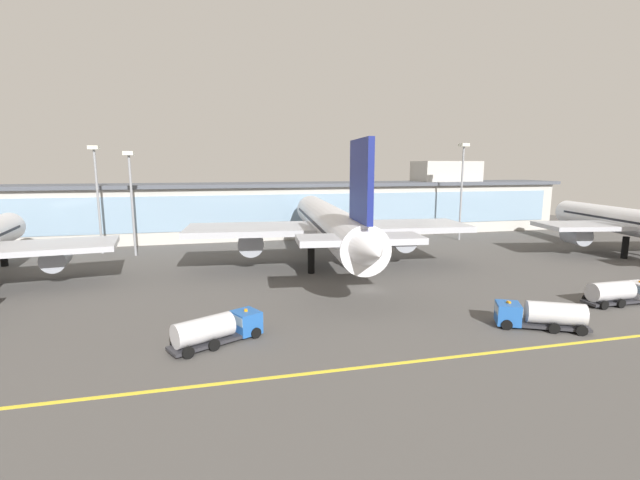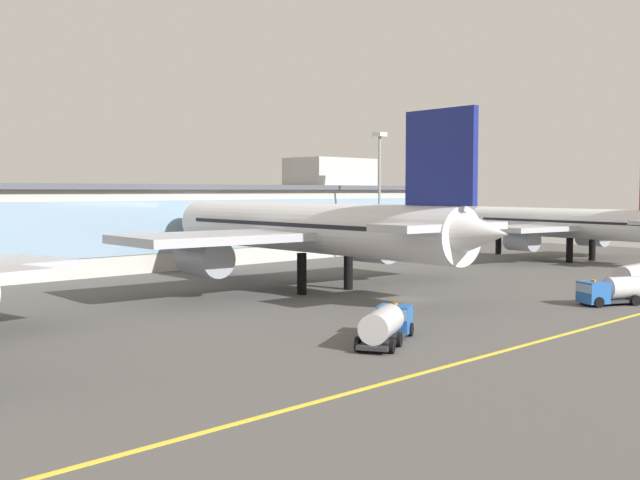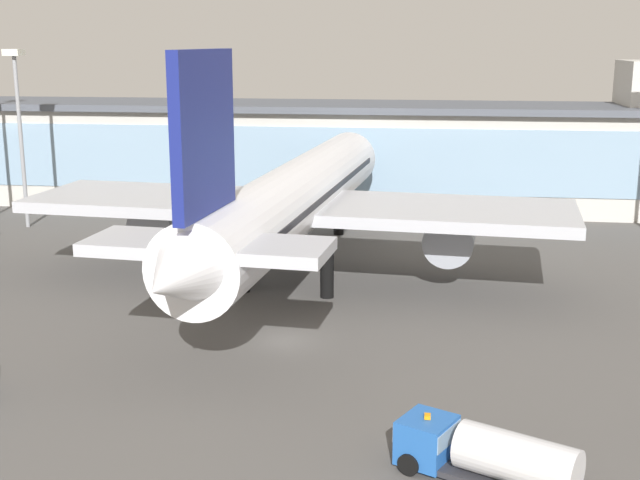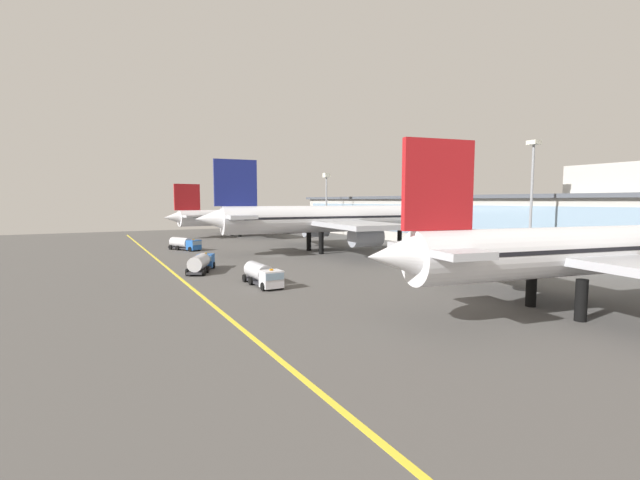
# 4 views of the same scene
# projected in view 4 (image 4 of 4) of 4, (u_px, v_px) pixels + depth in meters

# --- Properties ---
(ground_plane) EXTENTS (187.64, 187.64, 0.00)m
(ground_plane) POSITION_uv_depth(u_px,v_px,m) (273.00, 256.00, 89.14)
(ground_plane) COLOR #514F4C
(taxiway_centreline_stripe) EXTENTS (150.11, 0.50, 0.01)m
(taxiway_centreline_stripe) POSITION_uv_depth(u_px,v_px,m) (162.00, 264.00, 78.65)
(taxiway_centreline_stripe) COLOR yellow
(taxiway_centreline_stripe) RESTS_ON ground
(terminal_building) EXTENTS (137.03, 14.00, 18.01)m
(terminal_building) POSITION_uv_depth(u_px,v_px,m) (453.00, 219.00, 110.46)
(terminal_building) COLOR beige
(terminal_building) RESTS_ON ground
(airliner_near_left) EXTENTS (38.81, 51.45, 16.50)m
(airliner_near_left) POSITION_uv_depth(u_px,v_px,m) (244.00, 217.00, 140.41)
(airliner_near_left) COLOR black
(airliner_near_left) RESTS_ON ground
(airliner_near_right) EXTENTS (47.13, 58.76, 19.86)m
(airliner_near_right) POSITION_uv_depth(u_px,v_px,m) (329.00, 220.00, 96.63)
(airliner_near_right) COLOR black
(airliner_near_right) RESTS_ON ground
(airliner_far_right) EXTENTS (35.01, 47.75, 16.93)m
(airliner_far_right) POSITION_uv_depth(u_px,v_px,m) (578.00, 252.00, 44.35)
(airliner_far_right) COLOR black
(airliner_far_right) RESTS_ON ground
(fuel_tanker_truck) EXTENTS (9.15, 6.34, 2.90)m
(fuel_tanker_truck) POSITION_uv_depth(u_px,v_px,m) (185.00, 244.00, 99.86)
(fuel_tanker_truck) COLOR black
(fuel_tanker_truck) RESTS_ON ground
(baggage_tug_near) EXTENTS (9.08, 3.01, 2.90)m
(baggage_tug_near) POSITION_uv_depth(u_px,v_px,m) (263.00, 275.00, 58.07)
(baggage_tug_near) COLOR black
(baggage_tug_near) RESTS_ON ground
(service_truck_far) EXTENTS (9.17, 6.27, 2.90)m
(service_truck_far) POSITION_uv_depth(u_px,v_px,m) (201.00, 262.00, 69.65)
(service_truck_far) COLOR black
(service_truck_far) RESTS_ON ground
(apron_light_mast_west) EXTENTS (1.80, 1.80, 21.73)m
(apron_light_mast_west) POSITION_uv_depth(u_px,v_px,m) (532.00, 184.00, 73.83)
(apron_light_mast_west) COLOR gray
(apron_light_mast_west) RESTS_ON ground
(apron_light_mast_centre) EXTENTS (1.80, 1.80, 20.52)m
(apron_light_mast_centre) POSITION_uv_depth(u_px,v_px,m) (326.00, 194.00, 141.23)
(apron_light_mast_centre) COLOR gray
(apron_light_mast_centre) RESTS_ON ground
(apron_light_mast_east) EXTENTS (1.80, 1.80, 19.43)m
(apron_light_mast_east) POSITION_uv_depth(u_px,v_px,m) (326.00, 195.00, 133.76)
(apron_light_mast_east) COLOR gray
(apron_light_mast_east) RESTS_ON ground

